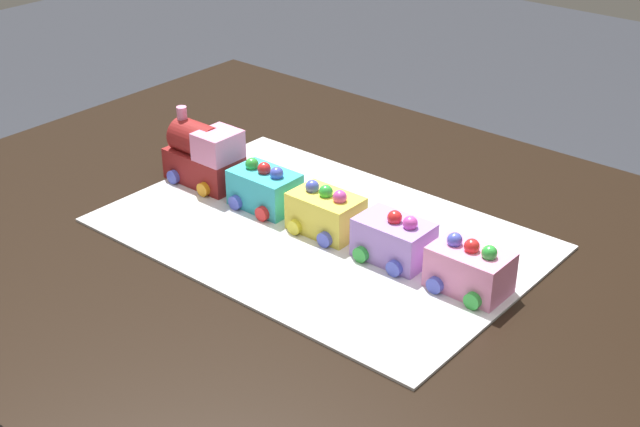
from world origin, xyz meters
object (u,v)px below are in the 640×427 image
at_px(cake_car_tanker_turquoise, 265,189).
at_px(cake_car_gondola_bubblegum, 470,269).
at_px(dining_table, 336,313).
at_px(cake_locomotive, 204,155).
at_px(cake_car_hopper_lemon, 326,212).
at_px(cake_car_flatbed_lavender, 394,240).

xyz_separation_m(cake_car_tanker_turquoise, cake_car_gondola_bubblegum, (0.35, 0.00, 0.00)).
distance_m(dining_table, cake_car_tanker_turquoise, 0.21).
distance_m(cake_locomotive, cake_car_tanker_turquoise, 0.13).
relative_size(cake_car_hopper_lemon, cake_car_gondola_bubblegum, 1.00).
xyz_separation_m(cake_locomotive, cake_car_tanker_turquoise, (0.13, -0.00, -0.02)).
bearing_deg(cake_car_tanker_turquoise, cake_locomotive, 180.00).
xyz_separation_m(cake_car_hopper_lemon, cake_car_flatbed_lavender, (0.12, 0.00, -0.00)).
distance_m(cake_locomotive, cake_car_gondola_bubblegum, 0.48).
xyz_separation_m(cake_car_flatbed_lavender, cake_car_gondola_bubblegum, (0.12, 0.00, 0.00)).
distance_m(dining_table, cake_car_gondola_bubblegum, 0.24).
xyz_separation_m(cake_car_hopper_lemon, cake_car_gondola_bubblegum, (0.24, 0.00, 0.00)).
height_order(cake_locomotive, cake_car_hopper_lemon, cake_locomotive).
height_order(cake_locomotive, cake_car_tanker_turquoise, cake_locomotive).
bearing_deg(cake_locomotive, dining_table, -4.99).
height_order(cake_car_tanker_turquoise, cake_car_hopper_lemon, same).
bearing_deg(cake_car_flatbed_lavender, cake_car_hopper_lemon, 180.00).
bearing_deg(dining_table, cake_car_gondola_bubblegum, 7.29).
relative_size(cake_locomotive, cake_car_hopper_lemon, 1.40).
bearing_deg(cake_car_gondola_bubblegum, cake_car_tanker_turquoise, 180.00).
relative_size(dining_table, cake_car_flatbed_lavender, 14.00).
relative_size(dining_table, cake_car_tanker_turquoise, 14.00).
xyz_separation_m(cake_locomotive, cake_car_gondola_bubblegum, (0.48, -0.00, -0.02)).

